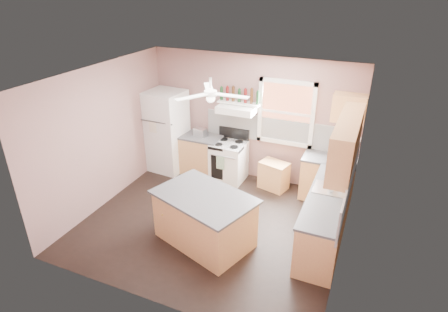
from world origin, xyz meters
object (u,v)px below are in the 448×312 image
at_px(toaster, 200,132).
at_px(cart, 274,176).
at_px(refrigerator, 167,131).
at_px(island, 205,220).
at_px(stove, 229,161).

bearing_deg(toaster, cart, 9.63).
bearing_deg(refrigerator, cart, 6.07).
relative_size(refrigerator, cart, 3.22).
distance_m(refrigerator, toaster, 0.80).
height_order(toaster, island, toaster).
bearing_deg(toaster, island, -51.16).
xyz_separation_m(cart, island, (-0.57, -2.17, 0.14)).
relative_size(toaster, island, 0.18).
xyz_separation_m(toaster, cart, (1.73, -0.04, -0.70)).
relative_size(stove, island, 0.57).
relative_size(refrigerator, stove, 2.15).
distance_m(stove, cart, 1.04).
height_order(refrigerator, cart, refrigerator).
xyz_separation_m(refrigerator, cart, (2.52, 0.07, -0.64)).
bearing_deg(refrigerator, island, -42.45).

